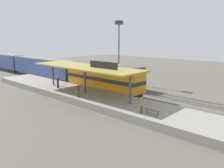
{
  "coord_description": "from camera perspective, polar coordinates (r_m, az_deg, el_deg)",
  "views": [
    {
      "loc": [
        -24.65,
        -23.55,
        8.5
      ],
      "look_at": [
        -1.38,
        -2.16,
        2.0
      ],
      "focal_mm": 35.79,
      "sensor_mm": 36.0,
      "label": 1
    }
  ],
  "objects": [
    {
      "name": "freight_car",
      "position": [
        40.22,
        0.07,
        2.28
      ],
      "size": [
        2.8,
        12.0,
        3.54
      ],
      "color": "#28282D",
      "rests_on": "track_far"
    },
    {
      "name": "passenger_carriage_front",
      "position": [
        49.6,
        -17.25,
        3.93
      ],
      "size": [
        2.9,
        20.0,
        4.24
      ],
      "color": "#28282D",
      "rests_on": "track_near"
    },
    {
      "name": "person_waiting",
      "position": [
        29.56,
        -8.65,
        -1.51
      ],
      "size": [
        0.34,
        0.34,
        1.71
      ],
      "color": "#23603D",
      "rests_on": "platform"
    },
    {
      "name": "passenger_carriage_rear",
      "position": [
        68.3,
        -26.16,
        5.24
      ],
      "size": [
        2.9,
        20.0,
        4.24
      ],
      "color": "#28282D",
      "rests_on": "track_near"
    },
    {
      "name": "track_near",
      "position": [
        35.13,
        -1.07,
        -2.33
      ],
      "size": [
        3.2,
        110.0,
        0.16
      ],
      "color": "#4E4941",
      "rests_on": "ground"
    },
    {
      "name": "light_mast",
      "position": [
        42.91,
        1.77,
        11.48
      ],
      "size": [
        1.1,
        1.1,
        11.7
      ],
      "color": "slate",
      "rests_on": "ground"
    },
    {
      "name": "track_far",
      "position": [
        38.5,
        3.66,
        -1.11
      ],
      "size": [
        3.2,
        110.0,
        0.16
      ],
      "color": "#4E4941",
      "rests_on": "ground"
    },
    {
      "name": "locomotive",
      "position": [
        35.35,
        -2.31,
        1.69
      ],
      "size": [
        2.93,
        14.43,
        4.44
      ],
      "color": "#28282D",
      "rests_on": "track_near"
    },
    {
      "name": "person_boarding",
      "position": [
        23.12,
        7.55,
        -5.18
      ],
      "size": [
        0.34,
        0.34,
        1.71
      ],
      "color": "#4C4C51",
      "rests_on": "platform"
    },
    {
      "name": "platform",
      "position": [
        31.96,
        -6.79,
        -3.05
      ],
      "size": [
        6.0,
        44.0,
        0.9
      ],
      "primitive_type": "cube",
      "color": "gray",
      "rests_on": "ground"
    },
    {
      "name": "ground_plane",
      "position": [
        36.57,
        1.09,
        -1.82
      ],
      "size": [
        120.0,
        120.0,
        0.0
      ],
      "primitive_type": "plane",
      "color": "#5B564C"
    },
    {
      "name": "platform_bench",
      "position": [
        23.1,
        10.25,
        -6.62
      ],
      "size": [
        0.44,
        1.7,
        0.5
      ],
      "color": "#333338",
      "rests_on": "platform"
    },
    {
      "name": "person_walking",
      "position": [
        35.57,
        -13.68,
        0.52
      ],
      "size": [
        0.34,
        0.34,
        1.71
      ],
      "color": "navy",
      "rests_on": "platform"
    },
    {
      "name": "station_canopy",
      "position": [
        31.12,
        -6.85,
        4.21
      ],
      "size": [
        5.2,
        18.0,
        4.7
      ],
      "color": "#47474C",
      "rests_on": "platform"
    }
  ]
}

